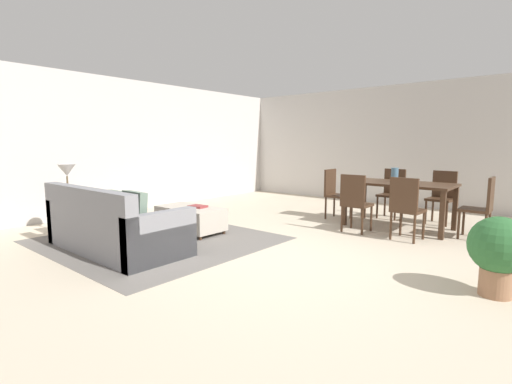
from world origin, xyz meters
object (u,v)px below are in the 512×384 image
(side_table, at_px, (69,206))
(dining_chair_near_right, at_px, (406,205))
(couch, at_px, (114,228))
(dining_chair_near_left, at_px, (355,200))
(book_on_ottoman, at_px, (198,206))
(dining_chair_far_right, at_px, (442,194))
(vase_centerpiece, at_px, (395,175))
(table_lamp, at_px, (67,172))
(ottoman_table, at_px, (190,218))
(dining_table, at_px, (399,188))
(dining_chair_far_left, at_px, (392,190))
(dining_chair_head_west, at_px, (335,191))
(dining_chair_head_east, at_px, (482,204))
(potted_plant, at_px, (498,250))

(side_table, height_order, dining_chair_near_right, dining_chair_near_right)
(couch, relative_size, dining_chair_near_left, 2.25)
(book_on_ottoman, bearing_deg, side_table, -136.49)
(dining_chair_far_right, relative_size, vase_centerpiece, 3.86)
(table_lamp, relative_size, vase_centerpiece, 2.20)
(ottoman_table, distance_m, dining_chair_far_right, 4.36)
(table_lamp, relative_size, dining_chair_near_right, 0.57)
(book_on_ottoman, bearing_deg, dining_table, 46.29)
(dining_chair_near_left, xyz_separation_m, book_on_ottoman, (-1.88, -1.60, -0.10))
(dining_chair_far_right, bearing_deg, ottoman_table, -130.93)
(couch, relative_size, side_table, 3.69)
(dining_chair_far_left, bearing_deg, dining_chair_near_left, -90.17)
(table_lamp, relative_size, dining_chair_head_west, 0.57)
(dining_table, bearing_deg, dining_chair_far_left, 116.41)
(dining_chair_head_west, height_order, vase_centerpiece, vase_centerpiece)
(ottoman_table, height_order, dining_chair_head_east, dining_chair_head_east)
(ottoman_table, xyz_separation_m, dining_chair_far_left, (2.00, 3.24, 0.29))
(potted_plant, bearing_deg, dining_chair_head_west, 141.76)
(dining_chair_far_right, bearing_deg, table_lamp, -132.23)
(table_lamp, bearing_deg, vase_centerpiece, 45.97)
(dining_chair_near_right, height_order, dining_chair_far_right, same)
(side_table, xyz_separation_m, dining_chair_head_east, (4.91, 3.74, 0.08))
(dining_chair_far_right, bearing_deg, dining_chair_near_left, -117.85)
(dining_chair_far_left, bearing_deg, dining_chair_head_east, -26.60)
(couch, bearing_deg, table_lamp, 179.42)
(couch, relative_size, dining_table, 1.24)
(dining_chair_head_west, bearing_deg, side_table, -123.71)
(side_table, distance_m, book_on_ottoman, 1.97)
(ottoman_table, height_order, dining_chair_head_west, dining_chair_head_west)
(dining_chair_near_left, height_order, book_on_ottoman, dining_chair_near_left)
(dining_chair_near_right, distance_m, dining_chair_far_left, 1.77)
(dining_chair_near_right, height_order, dining_chair_far_left, same)
(couch, distance_m, dining_chair_far_right, 5.41)
(couch, distance_m, dining_chair_far_left, 4.97)
(dining_chair_head_east, bearing_deg, couch, -133.65)
(vase_centerpiece, distance_m, potted_plant, 2.92)
(dining_chair_near_right, bearing_deg, potted_plant, -48.17)
(table_lamp, distance_m, dining_chair_far_left, 5.64)
(dining_chair_near_right, relative_size, dining_chair_far_left, 1.00)
(side_table, bearing_deg, dining_chair_near_right, 35.86)
(dining_table, bearing_deg, ottoman_table, -134.47)
(side_table, relative_size, dining_chair_far_left, 0.61)
(couch, height_order, table_lamp, table_lamp)
(dining_chair_far_left, height_order, vase_centerpiece, vase_centerpiece)
(couch, xyz_separation_m, dining_chair_far_left, (1.97, 4.55, 0.22))
(couch, bearing_deg, dining_chair_head_east, 46.35)
(dining_chair_head_east, bearing_deg, dining_table, 179.91)
(dining_table, height_order, dining_chair_head_east, dining_chair_head_east)
(ottoman_table, relative_size, potted_plant, 1.48)
(table_lamp, xyz_separation_m, dining_chair_head_east, (4.91, 3.74, -0.45))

